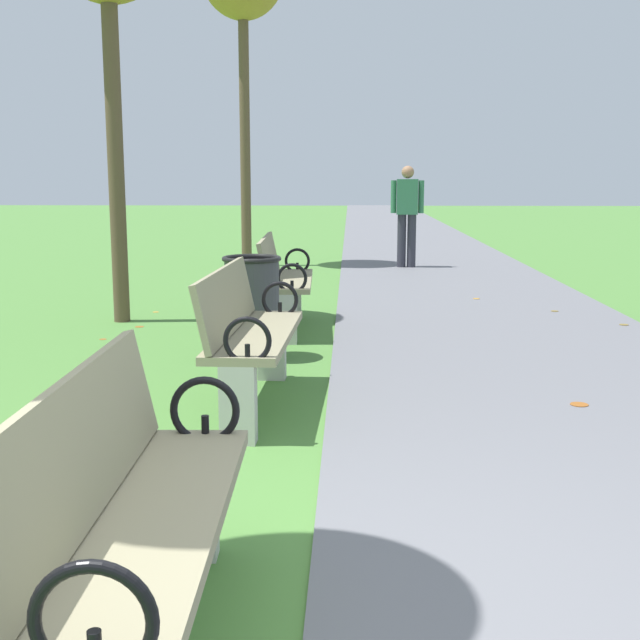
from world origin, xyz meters
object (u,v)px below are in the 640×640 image
object	(u,v)px
park_bench_3	(283,280)
pedestrian_walking	(407,211)
park_bench_2	(249,333)
trash_bin	(252,307)
park_bench_1	(129,517)

from	to	relation	value
park_bench_3	pedestrian_walking	bearing A→B (deg)	74.01
park_bench_2	pedestrian_walking	size ratio (longest dim) A/B	1.00
pedestrian_walking	trash_bin	distance (m)	7.01
park_bench_1	park_bench_2	distance (m)	2.89
park_bench_1	park_bench_2	world-z (taller)	same
park_bench_1	park_bench_2	xyz separation A→B (m)	(0.00, 2.89, 0.00)
park_bench_1	pedestrian_walking	xyz separation A→B (m)	(1.56, 11.11, 0.44)
park_bench_3	trash_bin	xyz separation A→B (m)	(-0.15, -1.34, -0.06)
park_bench_2	pedestrian_walking	world-z (taller)	pedestrian_walking
trash_bin	pedestrian_walking	bearing A→B (deg)	75.87
park_bench_3	trash_bin	world-z (taller)	park_bench_3
park_bench_1	park_bench_3	world-z (taller)	same
park_bench_1	park_bench_3	distance (m)	5.67
park_bench_3	pedestrian_walking	distance (m)	5.68
park_bench_1	pedestrian_walking	world-z (taller)	pedestrian_walking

